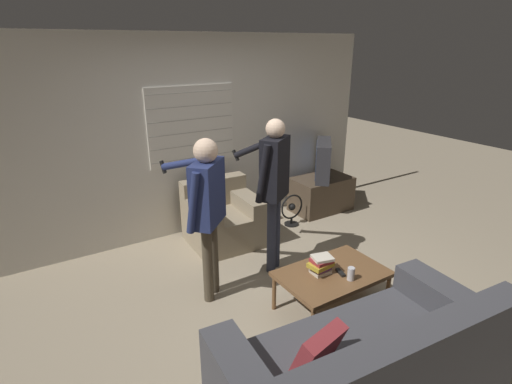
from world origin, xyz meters
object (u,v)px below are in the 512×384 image
floor_fan (292,210)px  person_right_standing (273,179)px  soda_can (351,274)px  person_left_standing (207,200)px  book_stack (321,264)px  spare_remote (341,272)px  armchair_beige (223,218)px  coffee_table (332,276)px  tv (323,160)px  couch_blue (365,373)px

floor_fan → person_right_standing: bearing=-137.5°
floor_fan → soda_can: bearing=-112.2°
person_left_standing → soda_can: person_left_standing is taller
person_left_standing → person_right_standing: size_ratio=0.95×
person_right_standing → book_stack: (-0.05, -0.87, -0.58)m
person_left_standing → spare_remote: size_ratio=12.03×
soda_can → person_left_standing: bearing=133.1°
armchair_beige → coffee_table: size_ratio=0.90×
tv → soda_can: tv is taller
couch_blue → floor_fan: (1.42, 2.71, -0.10)m
armchair_beige → coffee_table: bearing=99.0°
coffee_table → floor_fan: 1.92m
coffee_table → book_stack: (-0.10, 0.05, 0.13)m
couch_blue → floor_fan: 3.06m
soda_can → spare_remote: soda_can is taller
person_right_standing → floor_fan: size_ratio=3.77×
couch_blue → person_right_standing: 2.10m
floor_fan → spare_remote: bearing=-113.7°
coffee_table → tv: size_ratio=1.42×
armchair_beige → person_left_standing: size_ratio=0.55×
armchair_beige → soda_can: size_ratio=7.16×
book_stack → floor_fan: book_stack is taller
couch_blue → coffee_table: size_ratio=2.03×
coffee_table → floor_fan: (0.83, 1.73, -0.14)m
tv → book_stack: 2.52m
couch_blue → armchair_beige: bearing=87.0°
coffee_table → spare_remote: 0.09m
soda_can → couch_blue: bearing=-128.7°
coffee_table → tv: tv is taller
coffee_table → person_right_standing: bearing=93.5°
person_right_standing → spare_remote: person_right_standing is taller
armchair_beige → soda_can: 2.02m
soda_can → spare_remote: bearing=92.6°
armchair_beige → spare_remote: 1.89m
person_left_standing → armchair_beige: bearing=13.2°
spare_remote → floor_fan: (0.79, 1.79, -0.19)m
person_right_standing → soda_can: person_right_standing is taller
armchair_beige → floor_fan: bearing=177.8°
armchair_beige → tv: tv is taller
couch_blue → soda_can: bearing=56.0°
armchair_beige → tv: size_ratio=1.27×
armchair_beige → coffee_table: armchair_beige is taller
person_left_standing → person_right_standing: 0.83m
tv → book_stack: (-1.64, -1.88, -0.30)m
armchair_beige → person_left_standing: bearing=58.6°
book_stack → spare_remote: (0.15, -0.11, -0.08)m
floor_fan → person_left_standing: bearing=-151.9°
tv → spare_remote: size_ratio=5.22×
armchair_beige → person_left_standing: 1.41m
person_right_standing → book_stack: 1.04m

